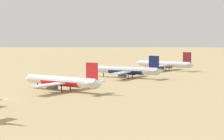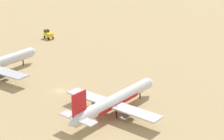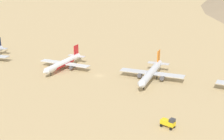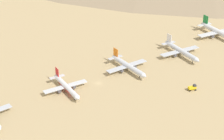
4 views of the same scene
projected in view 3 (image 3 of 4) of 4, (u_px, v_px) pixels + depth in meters
ground_plane at (99, 76)px, 168.99m from camera, size 1800.00×1800.00×0.00m
parked_jet_2 at (64, 63)px, 178.38m from camera, size 37.44×30.58×10.81m
parked_jet_3 at (151, 73)px, 161.47m from camera, size 41.09×33.43×11.84m
service_truck at (168, 122)px, 114.68m from camera, size 4.38×5.68×3.90m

